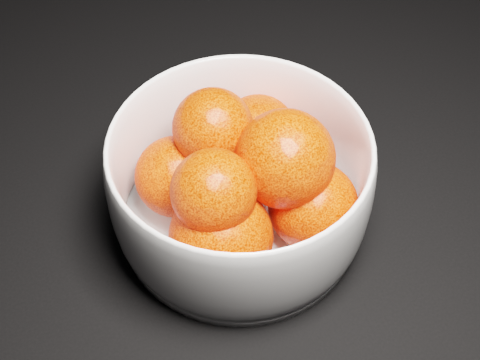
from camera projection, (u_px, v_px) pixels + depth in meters
name	position (u px, v px, depth m)	size (l,w,h in m)	color
ground	(98.00, 49.00, 0.66)	(3.00, 3.00, 0.00)	black
bowl	(240.00, 184.00, 0.49)	(0.19, 0.19, 0.09)	white
orange_pile	(244.00, 180.00, 0.48)	(0.15, 0.15, 0.11)	#FE370D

